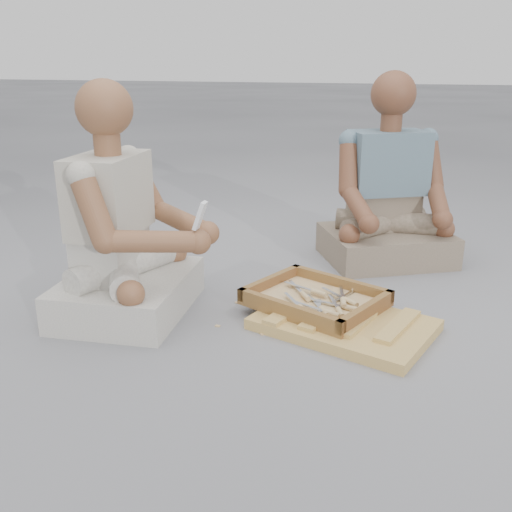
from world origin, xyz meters
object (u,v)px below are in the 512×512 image
at_px(craftsman, 123,238).
at_px(companion, 388,200).
at_px(tool_tray, 315,300).
at_px(carved_panel, 344,324).

height_order(craftsman, companion, companion).
bearing_deg(craftsman, tool_tray, 98.55).
relative_size(carved_panel, tool_tray, 1.06).
bearing_deg(carved_panel, companion, 89.08).
relative_size(craftsman, companion, 0.98).
distance_m(tool_tray, craftsman, 0.83).
xyz_separation_m(carved_panel, tool_tray, (-0.14, 0.10, 0.04)).
bearing_deg(craftsman, carved_panel, 89.71).
distance_m(carved_panel, tool_tray, 0.18).
bearing_deg(tool_tray, craftsman, -162.28).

